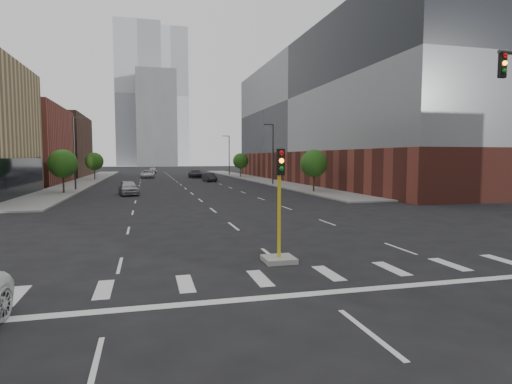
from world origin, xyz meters
name	(u,v)px	position (x,y,z in m)	size (l,w,h in m)	color
ground	(423,375)	(0.00, 0.00, 0.00)	(400.00, 400.00, 0.00)	black
sidewalk_left_far	(88,180)	(-15.00, 74.00, 0.07)	(5.00, 92.00, 0.15)	gray
sidewalk_right_far	(252,178)	(15.00, 74.00, 0.07)	(5.00, 92.00, 0.15)	gray
building_left_far_b	(35,146)	(-27.50, 92.00, 6.50)	(20.00, 24.00, 13.00)	brown
building_right_main	(355,117)	(29.50, 60.00, 11.00)	(24.00, 70.00, 22.00)	brown
tower_left	(139,96)	(-8.00, 220.00, 35.00)	(22.00, 22.00, 70.00)	#B2B7BC
tower_right	(170,98)	(10.00, 260.00, 40.00)	(20.00, 20.00, 80.00)	#B2B7BC
tower_mid	(156,119)	(0.00, 200.00, 22.00)	(18.00, 18.00, 44.00)	slate
median_traffic_signal	(279,237)	(0.00, 8.97, 0.97)	(1.20, 1.20, 4.40)	#999993
streetlight_right_a	(272,151)	(13.41, 55.00, 5.01)	(1.60, 0.22, 9.07)	#2D2D30
streetlight_right_b	(229,154)	(13.41, 90.00, 5.01)	(1.60, 0.22, 9.07)	#2D2D30
streetlight_left	(75,150)	(-13.41, 50.00, 5.01)	(1.60, 0.22, 9.07)	#2D2D30
tree_left_near	(63,164)	(-14.00, 45.00, 3.39)	(3.20, 3.20, 4.85)	#382619
tree_left_far	(94,161)	(-14.00, 75.00, 3.39)	(3.20, 3.20, 4.85)	#382619
tree_right_near	(314,163)	(14.00, 40.00, 3.39)	(3.20, 3.20, 4.85)	#382619
tree_right_far	(241,161)	(14.00, 80.00, 3.39)	(3.20, 3.20, 4.85)	#382619
car_near_left	(128,188)	(-6.90, 41.75, 0.80)	(1.89, 4.69, 1.60)	#A5A6AA
car_mid_right	(209,177)	(5.41, 65.67, 0.73)	(1.55, 4.46, 1.47)	black
car_far_left	(148,174)	(-4.71, 81.96, 0.78)	(2.60, 5.64, 1.57)	silver
car_deep_right	(196,174)	(4.68, 79.86, 0.83)	(2.32, 5.70, 1.65)	black
car_distant	(153,170)	(-3.37, 106.64, 0.80)	(1.89, 4.69, 1.60)	#ABABAF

